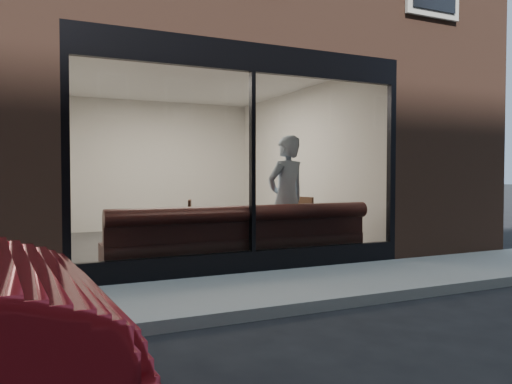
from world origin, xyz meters
name	(u,v)px	position (x,y,z in m)	size (l,w,h in m)	color
ground	(334,307)	(0.00, 0.00, 0.00)	(120.00, 120.00, 0.00)	black
sidewalk_near	(288,287)	(0.00, 1.00, 0.01)	(40.00, 2.00, 0.01)	gray
kerb_near	(337,303)	(0.00, -0.05, 0.06)	(40.00, 0.10, 0.12)	gray
host_building_pier_right	(286,167)	(3.75, 8.00, 1.60)	(2.50, 12.00, 3.20)	brown
host_building_backfill	(130,167)	(0.00, 11.00, 1.60)	(5.00, 6.00, 3.20)	brown
cafe_floor	(190,244)	(0.00, 5.00, 0.02)	(6.00, 6.00, 0.00)	#2D2D30
cafe_ceiling	(189,80)	(0.00, 5.00, 3.19)	(6.00, 6.00, 0.00)	white
cafe_wall_back	(153,166)	(0.00, 7.99, 1.60)	(5.00, 5.00, 0.00)	silver
cafe_wall_left	(50,162)	(-2.49, 5.00, 1.60)	(6.00, 6.00, 0.00)	silver
cafe_wall_right	(301,164)	(2.49, 5.00, 1.60)	(6.00, 6.00, 0.00)	silver
storefront_kick	(252,262)	(0.00, 2.05, 0.15)	(5.00, 0.10, 0.30)	black
storefront_header	(252,58)	(0.00, 2.05, 3.00)	(5.00, 0.10, 0.40)	black
storefront_mullion	(252,162)	(0.00, 2.05, 1.55)	(0.06, 0.10, 2.50)	black
storefront_glass	(253,162)	(0.00, 2.02, 1.55)	(4.80, 4.80, 0.00)	white
banquette	(241,252)	(0.00, 2.45, 0.23)	(4.00, 0.55, 0.45)	#3E1617
person	(286,199)	(0.87, 2.66, 1.00)	(0.73, 0.48, 1.99)	#A2B9D2
cafe_table_left	(135,218)	(-1.45, 3.00, 0.74)	(0.66, 0.66, 0.04)	black
cafe_table_right	(290,211)	(1.29, 3.31, 0.74)	(0.68, 0.68, 0.04)	black
cafe_chair_left	(179,242)	(-0.54, 3.88, 0.24)	(0.44, 0.44, 0.04)	black
cafe_chair_right	(298,235)	(1.79, 3.91, 0.24)	(0.44, 0.44, 0.04)	black
wall_poster	(53,171)	(-2.45, 4.87, 1.44)	(0.02, 0.62, 0.83)	white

